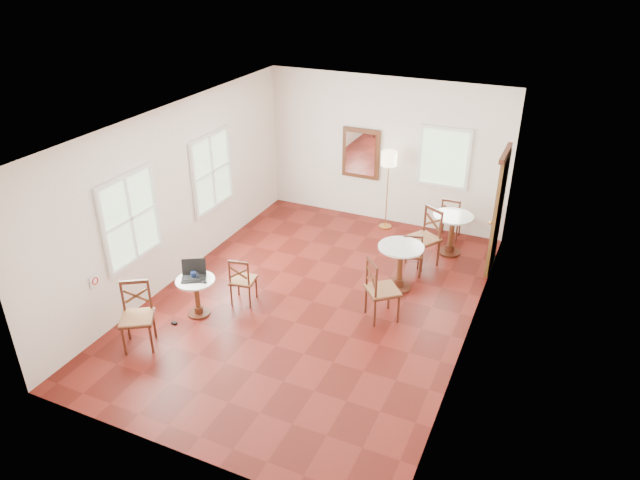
{
  "coord_description": "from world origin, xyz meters",
  "views": [
    {
      "loc": [
        3.4,
        -7.26,
        5.3
      ],
      "look_at": [
        0.0,
        0.3,
        1.0
      ],
      "focal_mm": 32.58,
      "sensor_mm": 36.0,
      "label": 1
    }
  ],
  "objects_px": {
    "chair_near_a": "(243,280)",
    "chair_mid_b": "(381,290)",
    "cafe_table_mid": "(400,262)",
    "floor_lamp": "(389,164)",
    "power_adapter": "(174,323)",
    "chair_mid_a": "(411,253)",
    "laptop": "(194,273)",
    "navy_mug": "(194,275)",
    "mouse": "(204,282)",
    "chair_near_b": "(137,316)",
    "water_glass": "(198,276)",
    "cafe_table_back": "(452,230)",
    "chair_back_a": "(451,218)",
    "chair_back_b": "(425,238)",
    "cafe_table_near": "(197,293)"
  },
  "relations": [
    {
      "from": "cafe_table_near",
      "to": "chair_mid_a",
      "type": "distance_m",
      "value": 3.74
    },
    {
      "from": "chair_back_a",
      "to": "laptop",
      "type": "distance_m",
      "value": 5.21
    },
    {
      "from": "chair_mid_a",
      "to": "power_adapter",
      "type": "distance_m",
      "value": 4.17
    },
    {
      "from": "chair_back_b",
      "to": "chair_back_a",
      "type": "bearing_deg",
      "value": 112.05
    },
    {
      "from": "cafe_table_back",
      "to": "laptop",
      "type": "distance_m",
      "value": 4.83
    },
    {
      "from": "chair_back_a",
      "to": "water_glass",
      "type": "distance_m",
      "value": 5.19
    },
    {
      "from": "chair_near_a",
      "to": "chair_mid_a",
      "type": "relative_size",
      "value": 1.01
    },
    {
      "from": "chair_near_b",
      "to": "laptop",
      "type": "xyz_separation_m",
      "value": [
        0.26,
        1.06,
        0.21
      ]
    },
    {
      "from": "navy_mug",
      "to": "cafe_table_mid",
      "type": "bearing_deg",
      "value": 36.8
    },
    {
      "from": "laptop",
      "to": "navy_mug",
      "type": "xyz_separation_m",
      "value": [
        0.01,
        -0.03,
        -0.01
      ]
    },
    {
      "from": "cafe_table_mid",
      "to": "water_glass",
      "type": "relative_size",
      "value": 7.08
    },
    {
      "from": "navy_mug",
      "to": "power_adapter",
      "type": "distance_m",
      "value": 0.81
    },
    {
      "from": "chair_near_b",
      "to": "water_glass",
      "type": "distance_m",
      "value": 1.1
    },
    {
      "from": "floor_lamp",
      "to": "cafe_table_near",
      "type": "bearing_deg",
      "value": -111.96
    },
    {
      "from": "chair_mid_b",
      "to": "chair_near_b",
      "type": "bearing_deg",
      "value": 84.6
    },
    {
      "from": "cafe_table_near",
      "to": "chair_back_b",
      "type": "xyz_separation_m",
      "value": [
        2.81,
        3.04,
        0.14
      ]
    },
    {
      "from": "cafe_table_mid",
      "to": "power_adapter",
      "type": "distance_m",
      "value": 3.78
    },
    {
      "from": "mouse",
      "to": "cafe_table_mid",
      "type": "bearing_deg",
      "value": 56.16
    },
    {
      "from": "chair_back_a",
      "to": "water_glass",
      "type": "xyz_separation_m",
      "value": [
        -2.98,
        -4.24,
        0.26
      ]
    },
    {
      "from": "laptop",
      "to": "cafe_table_back",
      "type": "bearing_deg",
      "value": 17.78
    },
    {
      "from": "chair_mid_b",
      "to": "laptop",
      "type": "distance_m",
      "value": 2.91
    },
    {
      "from": "chair_near_a",
      "to": "chair_mid_b",
      "type": "relative_size",
      "value": 0.81
    },
    {
      "from": "power_adapter",
      "to": "mouse",
      "type": "bearing_deg",
      "value": 44.04
    },
    {
      "from": "cafe_table_mid",
      "to": "chair_mid_b",
      "type": "distance_m",
      "value": 0.97
    },
    {
      "from": "chair_near_a",
      "to": "chair_near_b",
      "type": "distance_m",
      "value": 1.78
    },
    {
      "from": "mouse",
      "to": "chair_back_b",
      "type": "bearing_deg",
      "value": 65.52
    },
    {
      "from": "cafe_table_mid",
      "to": "chair_mid_a",
      "type": "relative_size",
      "value": 0.97
    },
    {
      "from": "chair_near_b",
      "to": "chair_mid_b",
      "type": "height_order",
      "value": "chair_mid_b"
    },
    {
      "from": "cafe_table_mid",
      "to": "chair_mid_a",
      "type": "distance_m",
      "value": 0.55
    },
    {
      "from": "chair_near_a",
      "to": "chair_mid_b",
      "type": "xyz_separation_m",
      "value": [
        2.18,
        0.49,
        0.1
      ]
    },
    {
      "from": "chair_mid_b",
      "to": "navy_mug",
      "type": "distance_m",
      "value": 2.9
    },
    {
      "from": "cafe_table_mid",
      "to": "floor_lamp",
      "type": "xyz_separation_m",
      "value": [
        -0.96,
        2.16,
        0.88
      ]
    },
    {
      "from": "chair_near_a",
      "to": "floor_lamp",
      "type": "bearing_deg",
      "value": -119.01
    },
    {
      "from": "cafe_table_mid",
      "to": "water_glass",
      "type": "xyz_separation_m",
      "value": [
        -2.62,
        -2.03,
        0.2
      ]
    },
    {
      "from": "cafe_table_back",
      "to": "chair_mid_a",
      "type": "bearing_deg",
      "value": -113.97
    },
    {
      "from": "laptop",
      "to": "chair_near_b",
      "type": "bearing_deg",
      "value": -134.2
    },
    {
      "from": "laptop",
      "to": "navy_mug",
      "type": "distance_m",
      "value": 0.03
    },
    {
      "from": "cafe_table_back",
      "to": "mouse",
      "type": "height_order",
      "value": "cafe_table_back"
    },
    {
      "from": "chair_back_b",
      "to": "floor_lamp",
      "type": "distance_m",
      "value": 1.83
    },
    {
      "from": "chair_near_a",
      "to": "chair_back_b",
      "type": "relative_size",
      "value": 0.78
    },
    {
      "from": "cafe_table_back",
      "to": "chair_back_a",
      "type": "bearing_deg",
      "value": 104.05
    },
    {
      "from": "chair_back_b",
      "to": "water_glass",
      "type": "xyz_separation_m",
      "value": [
        -2.77,
        -3.02,
        0.16
      ]
    },
    {
      "from": "laptop",
      "to": "navy_mug",
      "type": "relative_size",
      "value": 3.65
    },
    {
      "from": "laptop",
      "to": "power_adapter",
      "type": "xyz_separation_m",
      "value": [
        -0.14,
        -0.44,
        -0.69
      ]
    },
    {
      "from": "chair_back_b",
      "to": "laptop",
      "type": "distance_m",
      "value": 4.14
    },
    {
      "from": "chair_near_b",
      "to": "water_glass",
      "type": "xyz_separation_m",
      "value": [
        0.36,
        1.02,
        0.2
      ]
    },
    {
      "from": "chair_near_b",
      "to": "chair_mid_a",
      "type": "relative_size",
      "value": 1.21
    },
    {
      "from": "cafe_table_back",
      "to": "chair_back_b",
      "type": "relative_size",
      "value": 0.73
    },
    {
      "from": "cafe_table_back",
      "to": "chair_near_b",
      "type": "height_order",
      "value": "chair_near_b"
    },
    {
      "from": "chair_back_a",
      "to": "navy_mug",
      "type": "height_order",
      "value": "chair_back_a"
    }
  ]
}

